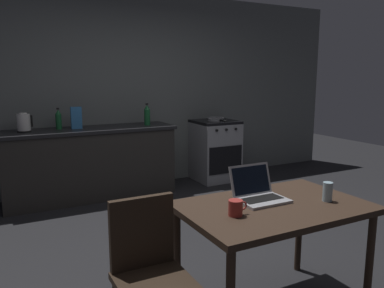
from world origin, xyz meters
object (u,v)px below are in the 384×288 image
frying_pan (216,119)px  bottle_b (58,119)px  stove_oven (215,150)px  dining_table (274,216)px  bottle (147,115)px  chair (149,266)px  cereal_box (76,118)px  electric_kettle (24,123)px  coffee_mug (236,208)px  drinking_glass (328,192)px  laptop (259,193)px

frying_pan → bottle_b: bottle_b is taller
stove_oven → dining_table: stove_oven is taller
bottle → bottle_b: bearing=173.3°
stove_oven → chair: 3.71m
stove_oven → cereal_box: 2.08m
chair → electric_kettle: electric_kettle is taller
coffee_mug → cereal_box: (-0.31, 3.08, 0.25)m
dining_table → drinking_glass: drinking_glass is taller
coffee_mug → bottle_b: size_ratio=0.47×
bottle → frying_pan: bottle is taller
chair → electric_kettle: size_ratio=3.83×
dining_table → bottle_b: bearing=105.2°
laptop → frying_pan: laptop is taller
bottle → frying_pan: size_ratio=0.68×
electric_kettle → cereal_box: size_ratio=0.84×
dining_table → chair: bearing=178.1°
chair → drinking_glass: chair is taller
drinking_glass → cereal_box: (-0.99, 3.14, 0.24)m
stove_oven → drinking_glass: (-1.01, -3.12, 0.35)m
laptop → stove_oven: bearing=53.0°
dining_table → drinking_glass: (0.36, -0.11, 0.14)m
laptop → dining_table: bearing=-86.3°
drinking_glass → laptop: bearing=149.7°
bottle → cereal_box: (-0.91, 0.07, -0.00)m
stove_oven → coffee_mug: stove_oven is taller
laptop → bottle_b: bottle_b is taller
coffee_mug → laptop: bearing=29.8°
electric_kettle → bottle_b: (0.40, 0.08, 0.02)m
dining_table → bottle_b: 3.22m
cereal_box → bottle_b: cereal_box is taller
chair → coffee_mug: (0.52, -0.08, 0.28)m
bottle_b → drinking_glass: bearing=-69.5°
laptop → bottle: bearing=72.6°
dining_table → bottle: 3.00m
dining_table → laptop: bearing=105.0°
coffee_mug → electric_kettle: bearing=106.6°
bottle → cereal_box: bearing=175.6°
laptop → electric_kettle: (-1.21, 2.89, 0.23)m
dining_table → coffee_mug: (-0.33, -0.05, 0.13)m
stove_oven → dining_table: bearing=-114.3°
electric_kettle → cereal_box: 0.60m
cereal_box → bottle_b: bearing=163.5°
frying_pan → cereal_box: 2.00m
stove_oven → drinking_glass: stove_oven is taller
drinking_glass → cereal_box: 3.30m
coffee_mug → dining_table: bearing=9.0°
coffee_mug → bottle_b: (-0.51, 3.14, 0.24)m
frying_pan → drinking_glass: 3.25m
chair → frying_pan: bearing=70.6°
stove_oven → electric_kettle: bearing=179.9°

